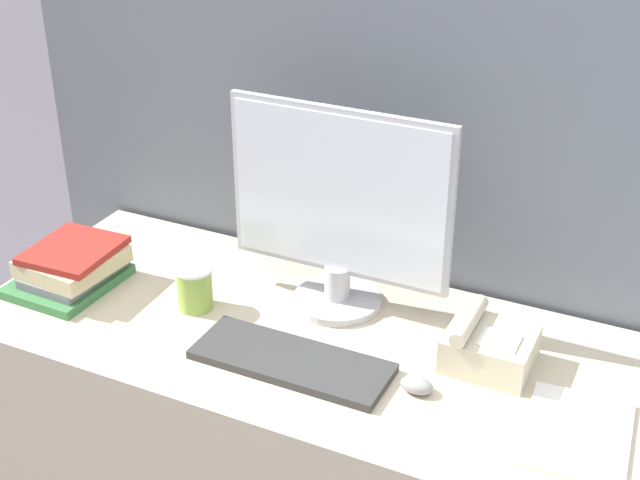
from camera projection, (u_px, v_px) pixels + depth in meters
The scene contains 9 objects.
cubicle_panel_rear at pixel (379, 256), 2.38m from camera, with size 2.06×0.04×1.57m.
desk at pixel (317, 460), 2.26m from camera, with size 1.66×0.69×0.76m.
monitor at pixel (338, 214), 2.09m from camera, with size 0.56×0.22×0.51m.
keyboard at pixel (290, 361), 1.98m from camera, with size 0.45×0.17×0.02m.
mouse at pixel (417, 385), 1.89m from camera, with size 0.07×0.05×0.03m.
coffee_cup at pixel (195, 287), 2.17m from camera, with size 0.09×0.09×0.11m.
book_stack at pixel (72, 267), 2.26m from camera, with size 0.24×0.27×0.11m.
desk_telephone at pixel (488, 347), 1.96m from camera, with size 0.19×0.18×0.12m.
paper_pile at pixel (577, 433), 1.77m from camera, with size 0.22×0.28×0.01m.
Camera 1 is at (0.76, -1.22, 1.94)m, focal length 50.00 mm.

